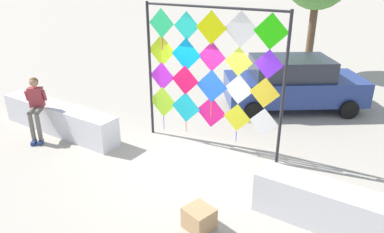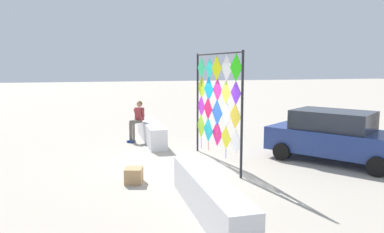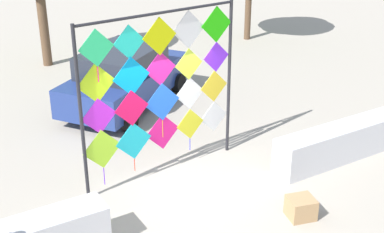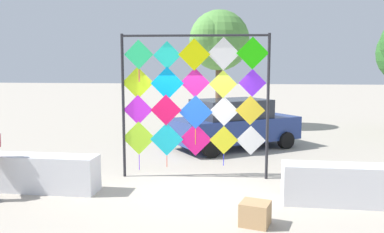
# 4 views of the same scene
# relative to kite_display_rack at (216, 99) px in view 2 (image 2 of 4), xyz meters

# --- Properties ---
(ground) EXTENTS (120.00, 120.00, 0.00)m
(ground) POSITION_rel_kite_display_rack_xyz_m (0.05, -1.02, -2.03)
(ground) COLOR #ADA393
(plaza_ledge_left) EXTENTS (3.97, 0.61, 0.79)m
(plaza_ledge_left) POSITION_rel_kite_display_rack_xyz_m (-3.89, -1.49, -1.63)
(plaza_ledge_left) COLOR silver
(plaza_ledge_left) RESTS_ON ground
(plaza_ledge_right) EXTENTS (3.97, 0.61, 0.79)m
(plaza_ledge_right) POSITION_rel_kite_display_rack_xyz_m (3.99, -1.49, -1.63)
(plaza_ledge_right) COLOR silver
(plaza_ledge_right) RESTS_ON ground
(kite_display_rack) EXTENTS (3.56, 0.33, 3.49)m
(kite_display_rack) POSITION_rel_kite_display_rack_xyz_m (0.00, 0.00, 0.00)
(kite_display_rack) COLOR #232328
(kite_display_rack) RESTS_ON ground
(seated_vendor) EXTENTS (0.73, 0.78, 1.64)m
(seated_vendor) POSITION_rel_kite_display_rack_xyz_m (-4.01, -2.03, -1.05)
(seated_vendor) COLOR #666056
(seated_vendor) RESTS_ON ground
(parked_car) EXTENTS (4.51, 3.95, 1.65)m
(parked_car) POSITION_rel_kite_display_rack_xyz_m (0.87, 3.75, -1.19)
(parked_car) COLOR navy
(parked_car) RESTS_ON ground
(cardboard_box_large) EXTENTS (0.58, 0.55, 0.40)m
(cardboard_box_large) POSITION_rel_kite_display_rack_xyz_m (1.44, -2.77, -1.83)
(cardboard_box_large) COLOR tan
(cardboard_box_large) RESTS_ON ground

